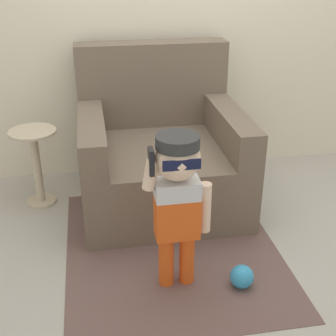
% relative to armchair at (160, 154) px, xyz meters
% --- Properties ---
extents(ground_plane, '(10.00, 10.00, 0.00)m').
position_rel_armchair_xyz_m(ground_plane, '(0.23, -0.28, -0.35)').
color(ground_plane, '#ADA89E').
extents(wall_back, '(10.00, 0.05, 2.60)m').
position_rel_armchair_xyz_m(wall_back, '(0.23, 0.55, 0.95)').
color(wall_back, beige).
rests_on(wall_back, ground_plane).
extents(armchair, '(1.08, 1.04, 1.05)m').
position_rel_armchair_xyz_m(armchair, '(0.00, 0.00, 0.00)').
color(armchair, '#6B5B4C').
rests_on(armchair, ground_plane).
extents(person_child, '(0.35, 0.26, 0.86)m').
position_rel_armchair_xyz_m(person_child, '(-0.06, -0.95, 0.23)').
color(person_child, '#E05119').
rests_on(person_child, ground_plane).
extents(side_table, '(0.32, 0.32, 0.55)m').
position_rel_armchair_xyz_m(side_table, '(-0.85, 0.07, -0.02)').
color(side_table, beige).
rests_on(side_table, ground_plane).
extents(rug, '(1.26, 1.49, 0.01)m').
position_rel_armchair_xyz_m(rug, '(-0.03, -0.64, -0.35)').
color(rug, brown).
rests_on(rug, ground_plane).
extents(toy_ball, '(0.13, 0.13, 0.13)m').
position_rel_armchair_xyz_m(toy_ball, '(0.28, -1.04, -0.29)').
color(toy_ball, '#3399D1').
rests_on(toy_ball, ground_plane).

